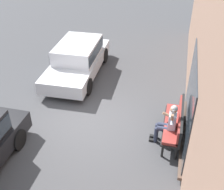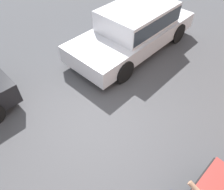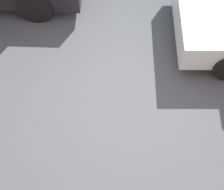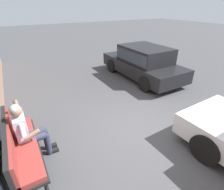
{
  "view_description": "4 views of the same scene",
  "coord_description": "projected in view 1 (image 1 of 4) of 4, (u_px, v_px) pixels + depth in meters",
  "views": [
    {
      "loc": [
        7.12,
        2.6,
        6.07
      ],
      "look_at": [
        -0.04,
        0.83,
        1.14
      ],
      "focal_mm": 45.0,
      "sensor_mm": 36.0,
      "label": 1
    },
    {
      "loc": [
        1.96,
        2.6,
        4.27
      ],
      "look_at": [
        -0.14,
        0.47,
        1.15
      ],
      "focal_mm": 35.0,
      "sensor_mm": 36.0,
      "label": 2
    },
    {
      "loc": [
        0.24,
        2.6,
        4.82
      ],
      "look_at": [
        0.32,
        0.6,
        1.22
      ],
      "focal_mm": 55.0,
      "sensor_mm": 36.0,
      "label": 3
    },
    {
      "loc": [
        -2.94,
        2.6,
        3.07
      ],
      "look_at": [
        0.28,
        0.73,
        1.12
      ],
      "focal_mm": 28.0,
      "sensor_mm": 36.0,
      "label": 4
    }
  ],
  "objects": [
    {
      "name": "parked_car_near",
      "position": [
        78.0,
        57.0,
        11.92
      ],
      "size": [
        4.57,
        2.01,
        1.41
      ],
      "color": "silver",
      "rests_on": "ground_plane"
    },
    {
      "name": "ground_plane",
      "position": [
        88.0,
        120.0,
        9.64
      ],
      "size": [
        60.0,
        60.0,
        0.0
      ],
      "primitive_type": "plane",
      "color": "#424244"
    },
    {
      "name": "person_on_phone",
      "position": [
        168.0,
        123.0,
        8.35
      ],
      "size": [
        0.73,
        0.74,
        1.39
      ],
      "color": "#2D3347",
      "rests_on": "ground_plane"
    },
    {
      "name": "bench",
      "position": [
        176.0,
        122.0,
        8.56
      ],
      "size": [
        1.99,
        0.55,
        1.05
      ],
      "color": "black",
      "rests_on": "ground_plane"
    },
    {
      "name": "building_facade",
      "position": [
        207.0,
        52.0,
        7.34
      ],
      "size": [
        18.0,
        0.51,
        5.86
      ],
      "color": "#93705B",
      "rests_on": "ground_plane"
    }
  ]
}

